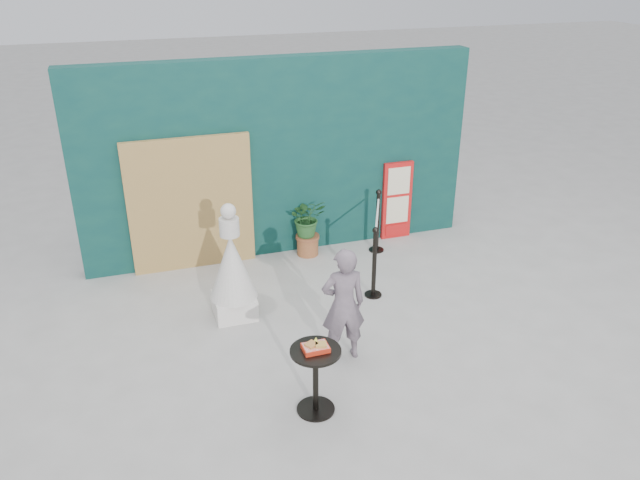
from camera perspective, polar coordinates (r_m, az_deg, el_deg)
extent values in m
plane|color=#ADAAA5|center=(7.48, 2.93, -10.71)|extent=(60.00, 60.00, 0.00)
cube|color=#0B3232|center=(9.51, -3.71, 7.48)|extent=(6.00, 0.30, 3.00)
cube|color=tan|center=(9.25, -11.71, 3.19)|extent=(1.80, 0.08, 2.00)
imported|color=slate|center=(7.12, 2.15, -5.93)|extent=(0.54, 0.38, 1.40)
cube|color=red|center=(10.24, 7.04, 3.61)|extent=(0.50, 0.06, 1.30)
cube|color=beige|center=(10.09, 7.23, 5.39)|extent=(0.38, 0.02, 0.45)
cube|color=beige|center=(10.27, 7.08, 2.76)|extent=(0.38, 0.02, 0.45)
cube|color=red|center=(10.41, 6.98, 0.98)|extent=(0.38, 0.02, 0.18)
cube|color=silver|center=(8.26, -7.82, -5.94)|extent=(0.53, 0.53, 0.29)
cone|color=silver|center=(7.98, -8.06, -2.40)|extent=(0.61, 0.61, 0.86)
cylinder|color=silver|center=(7.75, -8.30, 1.19)|extent=(0.25, 0.25, 0.23)
sphere|color=silver|center=(7.66, -8.39, 2.63)|extent=(0.19, 0.19, 0.19)
cylinder|color=black|center=(6.74, -0.39, -15.18)|extent=(0.40, 0.40, 0.02)
cylinder|color=black|center=(6.52, -0.40, -12.83)|extent=(0.06, 0.06, 0.72)
cylinder|color=black|center=(6.30, -0.41, -10.14)|extent=(0.52, 0.52, 0.03)
cube|color=red|center=(6.28, -0.41, -9.84)|extent=(0.26, 0.19, 0.05)
cube|color=red|center=(6.26, -0.41, -9.63)|extent=(0.24, 0.17, 0.00)
cube|color=#DAA04F|center=(6.25, -0.80, -9.54)|extent=(0.15, 0.14, 0.02)
cube|color=#DE9D51|center=(6.25, 0.09, -9.54)|extent=(0.13, 0.13, 0.02)
cone|color=#EEEF3F|center=(6.29, -0.38, -9.11)|extent=(0.06, 0.06, 0.06)
cylinder|color=#955E31|center=(9.77, -1.14, -0.56)|extent=(0.33, 0.33, 0.28)
cylinder|color=#965C31|center=(9.70, -1.15, 0.30)|extent=(0.37, 0.37, 0.05)
imported|color=#225123|center=(9.57, -1.16, 2.09)|extent=(0.55, 0.48, 0.61)
cylinder|color=black|center=(8.72, 4.87, -5.00)|extent=(0.24, 0.24, 0.02)
cylinder|color=black|center=(8.50, 4.98, -2.25)|extent=(0.06, 0.06, 0.96)
sphere|color=black|center=(8.28, 5.11, 0.89)|extent=(0.09, 0.09, 0.09)
cylinder|color=black|center=(9.99, 5.17, -0.90)|extent=(0.24, 0.24, 0.02)
cylinder|color=black|center=(9.79, 5.28, 1.58)|extent=(0.06, 0.06, 0.96)
sphere|color=black|center=(9.60, 5.40, 4.37)|extent=(0.09, 0.09, 0.09)
cylinder|color=silver|center=(8.98, 5.24, 2.11)|extent=(0.63, 1.31, 0.03)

